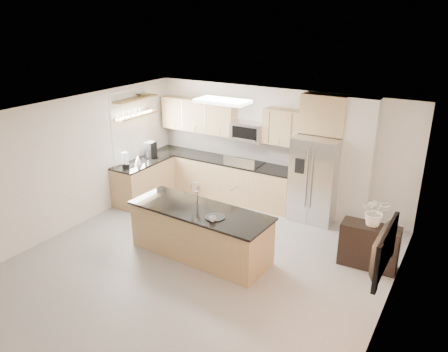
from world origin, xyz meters
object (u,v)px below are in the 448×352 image
Objects in this scene: flower_vase at (376,204)px; blender at (125,161)px; platter at (215,217)px; bowl at (142,94)px; range at (245,182)px; coffee_maker at (150,150)px; microwave at (248,131)px; cup at (212,219)px; television at (377,248)px; island at (200,232)px; credenza at (369,246)px; kettle at (138,160)px; refrigerator at (316,179)px.

blender is at bearing -176.47° from flower_vase.
bowl is at bearing 148.19° from platter.
range is 3.07× the size of coffee_maker.
cup is at bearing -73.19° from microwave.
flower_vase is 1.89m from television.
range is 2.69m from blender.
island is 2.43× the size of television.
range is 3.03m from bowl.
television reaches higher than coffee_maker.
microwave is (0.00, 0.12, 1.16)m from range.
microwave is 0.29× the size of island.
blender is (-2.91, 1.02, 0.18)m from platter.
blender is (-2.07, -1.73, -0.55)m from microwave.
blender is (-2.51, 0.87, 0.63)m from island.
microwave reaches higher than credenza.
cup is 0.31× the size of coffee_maker.
kettle is 5.15m from flower_vase.
island reaches higher than kettle.
microwave is 2.06× the size of blender.
microwave is 2.53m from kettle.
credenza is at bearing -6.45° from coffee_maker.
television is (3.51, -3.24, -0.28)m from microwave.
coffee_maker is at bearing 170.95° from credenza.
island is 2.73m from blender.
microwave reaches higher than island.
cup is 2.70m from flower_vase.
range is 1.06× the size of television.
refrigerator is 15.59× the size of cup.
refrigerator reaches higher than cup.
coffee_maker is at bearing 174.07° from flower_vase.
microwave is 2.04× the size of coffee_maker.
credenza is (3.10, -1.45, -1.25)m from microwave.
flower_vase is (2.25, 1.48, 0.21)m from cup.
microwave is at bearing 155.71° from flower_vase.
credenza is at bearing -25.13° from microwave.
blender is 5.21m from flower_vase.
blender is at bearing -142.26° from range.
microwave is 2.24× the size of bowl.
coffee_maker reaches higher than credenza.
credenza is at bearing -41.68° from refrigerator.
range is 1.19× the size of credenza.
platter is 0.32× the size of television.
kettle is (-2.02, -1.26, 0.55)m from range.
bowl is 6.33m from television.
bowl is at bearing -162.40° from range.
microwave is 2.52m from bowl.
credenza is at bearing 12.84° from television.
cup is 0.11× the size of television.
coffee_maker is at bearing 67.02° from television.
island is 7.71× the size of platter.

